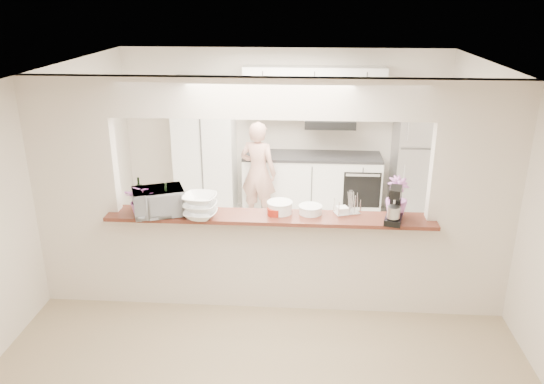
# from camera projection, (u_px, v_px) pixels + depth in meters

# --- Properties ---
(floor) EXTENTS (6.00, 6.00, 0.00)m
(floor) POSITION_uv_depth(u_px,v_px,m) (270.00, 303.00, 5.92)
(floor) COLOR tan
(floor) RESTS_ON ground
(tile_overlay) EXTENTS (5.00, 2.90, 0.01)m
(tile_overlay) POSITION_uv_depth(u_px,v_px,m) (278.00, 242.00, 7.36)
(tile_overlay) COLOR silver
(tile_overlay) RESTS_ON floor
(partition) EXTENTS (5.00, 0.15, 2.50)m
(partition) POSITION_uv_depth(u_px,v_px,m) (270.00, 178.00, 5.40)
(partition) COLOR beige
(partition) RESTS_ON floor
(bar_counter) EXTENTS (3.40, 0.38, 1.09)m
(bar_counter) POSITION_uv_depth(u_px,v_px,m) (270.00, 258.00, 5.71)
(bar_counter) COLOR beige
(bar_counter) RESTS_ON floor
(kitchen_cabinets) EXTENTS (3.15, 0.62, 2.25)m
(kitchen_cabinets) POSITION_uv_depth(u_px,v_px,m) (271.00, 152.00, 8.13)
(kitchen_cabinets) COLOR white
(kitchen_cabinets) RESTS_ON floor
(refrigerator) EXTENTS (0.75, 0.70, 1.70)m
(refrigerator) POSITION_uv_depth(u_px,v_px,m) (419.00, 164.00, 7.96)
(refrigerator) COLOR #A5A5AA
(refrigerator) RESTS_ON floor
(flower_left) EXTENTS (0.37, 0.34, 0.36)m
(flower_left) POSITION_uv_depth(u_px,v_px,m) (142.00, 200.00, 5.42)
(flower_left) COLOR #DA73C4
(flower_left) RESTS_ON bar_counter
(wine_bottle_a) EXTENTS (0.07, 0.07, 0.36)m
(wine_bottle_a) POSITION_uv_depth(u_px,v_px,m) (167.00, 204.00, 5.41)
(wine_bottle_a) COLOR black
(wine_bottle_a) RESTS_ON bar_counter
(wine_bottle_b) EXTENTS (0.07, 0.07, 0.34)m
(wine_bottle_b) POSITION_uv_depth(u_px,v_px,m) (140.00, 196.00, 5.64)
(wine_bottle_b) COLOR black
(wine_bottle_b) RESTS_ON bar_counter
(toaster_oven) EXTENTS (0.60, 0.51, 0.28)m
(toaster_oven) POSITION_uv_depth(u_px,v_px,m) (158.00, 202.00, 5.47)
(toaster_oven) COLOR #ACACB1
(toaster_oven) RESTS_ON bar_counter
(serving_bowls) EXTENTS (0.37, 0.37, 0.25)m
(serving_bowls) POSITION_uv_depth(u_px,v_px,m) (200.00, 207.00, 5.38)
(serving_bowls) COLOR white
(serving_bowls) RESTS_ON bar_counter
(plate_stack_a) EXTENTS (0.27, 0.27, 0.12)m
(plate_stack_a) POSITION_uv_depth(u_px,v_px,m) (280.00, 207.00, 5.53)
(plate_stack_a) COLOR white
(plate_stack_a) RESTS_ON bar_counter
(plate_stack_b) EXTENTS (0.25, 0.25, 0.09)m
(plate_stack_b) POSITION_uv_depth(u_px,v_px,m) (310.00, 210.00, 5.52)
(plate_stack_b) COLOR white
(plate_stack_b) RESTS_ON bar_counter
(red_bowl) EXTENTS (0.16, 0.16, 0.08)m
(red_bowl) POSITION_uv_depth(u_px,v_px,m) (275.00, 211.00, 5.49)
(red_bowl) COLOR maroon
(red_bowl) RESTS_ON bar_counter
(tan_bowl) EXTENTS (0.16, 0.16, 0.08)m
(tan_bowl) POSITION_uv_depth(u_px,v_px,m) (275.00, 207.00, 5.59)
(tan_bowl) COLOR tan
(tan_bowl) RESTS_ON bar_counter
(utensil_caddy) EXTENTS (0.29, 0.23, 0.24)m
(utensil_caddy) POSITION_uv_depth(u_px,v_px,m) (347.00, 205.00, 5.49)
(utensil_caddy) COLOR silver
(utensil_caddy) RESTS_ON bar_counter
(stand_mixer) EXTENTS (0.22, 0.29, 0.38)m
(stand_mixer) POSITION_uv_depth(u_px,v_px,m) (395.00, 207.00, 5.26)
(stand_mixer) COLOR black
(stand_mixer) RESTS_ON bar_counter
(flower_right) EXTENTS (0.29, 0.29, 0.41)m
(flower_right) POSITION_uv_depth(u_px,v_px,m) (397.00, 197.00, 5.42)
(flower_right) COLOR #B161B4
(flower_right) RESTS_ON bar_counter
(person) EXTENTS (0.64, 0.52, 1.53)m
(person) POSITION_uv_depth(u_px,v_px,m) (258.00, 173.00, 7.82)
(person) COLOR tan
(person) RESTS_ON floor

